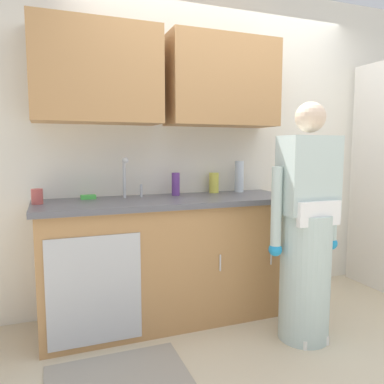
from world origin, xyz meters
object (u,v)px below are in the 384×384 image
(sink, at_px, (134,202))
(bottle_water_tall, at_px, (214,183))
(person_at_sink, at_px, (306,241))
(sponge, at_px, (88,197))
(knife_on_counter, at_px, (286,196))
(bottle_water_short, at_px, (176,184))
(cup_by_sink, at_px, (37,196))
(bottle_cleaner_spray, at_px, (239,177))

(sink, height_order, bottle_water_tall, sink)
(person_at_sink, xyz_separation_m, sponge, (-1.35, 0.83, 0.26))
(sink, height_order, knife_on_counter, sink)
(knife_on_counter, height_order, sponge, sponge)
(sink, xyz_separation_m, bottle_water_tall, (0.74, 0.22, 0.10))
(bottle_water_short, bearing_deg, sponge, 178.13)
(bottle_water_short, bearing_deg, sink, -157.62)
(sponge, bearing_deg, person_at_sink, -31.72)
(sink, height_order, sponge, sink)
(cup_by_sink, relative_size, knife_on_counter, 0.44)
(person_at_sink, distance_m, knife_on_counter, 0.53)
(bottle_water_short, relative_size, knife_on_counter, 0.76)
(cup_by_sink, xyz_separation_m, knife_on_counter, (1.84, -0.23, -0.05))
(bottle_water_short, bearing_deg, bottle_cleaner_spray, 3.53)
(bottle_water_tall, bearing_deg, sponge, -177.80)
(person_at_sink, relative_size, bottle_cleaner_spray, 6.02)
(bottle_cleaner_spray, xyz_separation_m, sponge, (-1.28, -0.01, -0.12))
(person_at_sink, xyz_separation_m, bottle_water_short, (-0.66, 0.81, 0.34))
(person_at_sink, relative_size, bottle_water_short, 8.83)
(person_at_sink, height_order, bottle_cleaner_spray, person_at_sink)
(bottle_water_short, relative_size, sponge, 1.67)
(bottle_cleaner_spray, relative_size, sponge, 2.45)
(sink, relative_size, cup_by_sink, 4.78)
(bottle_water_short, bearing_deg, bottle_water_tall, 9.73)
(sink, relative_size, knife_on_counter, 2.08)
(bottle_cleaner_spray, relative_size, cup_by_sink, 2.57)
(sink, xyz_separation_m, bottle_cleaner_spray, (0.97, 0.19, 0.15))
(bottle_water_tall, height_order, knife_on_counter, bottle_water_tall)
(sink, bearing_deg, sponge, 149.83)
(bottle_water_tall, relative_size, sponge, 1.56)
(knife_on_counter, bearing_deg, sink, -8.51)
(bottle_water_tall, height_order, cup_by_sink, bottle_water_tall)
(bottle_water_tall, bearing_deg, bottle_water_short, -170.27)
(person_at_sink, relative_size, cup_by_sink, 15.48)
(sink, distance_m, sponge, 0.36)
(person_at_sink, height_order, bottle_water_tall, person_at_sink)
(sponge, bearing_deg, bottle_water_tall, 2.20)
(bottle_cleaner_spray, xyz_separation_m, cup_by_sink, (-1.63, -0.16, -0.08))
(sink, distance_m, cup_by_sink, 0.66)
(knife_on_counter, bearing_deg, bottle_water_short, -22.81)
(bottle_water_tall, distance_m, cup_by_sink, 1.41)
(cup_by_sink, xyz_separation_m, sponge, (0.35, 0.15, -0.04))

